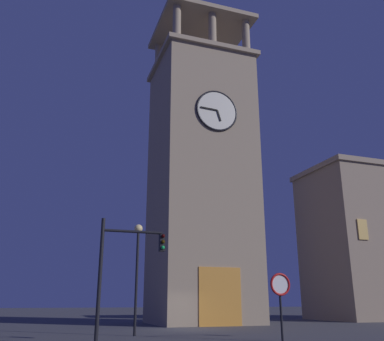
{
  "coord_description": "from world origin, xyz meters",
  "views": [
    {
      "loc": [
        8.93,
        26.46,
        1.65
      ],
      "look_at": [
        -2.16,
        -5.87,
        12.27
      ],
      "focal_mm": 39.52,
      "sensor_mm": 36.0,
      "label": 1
    }
  ],
  "objects_px": {
    "street_lamp": "(137,257)",
    "traffic_signal_near": "(123,261)",
    "clocktower": "(201,178)",
    "no_horn_sign": "(280,290)"
  },
  "relations": [
    {
      "from": "clocktower",
      "to": "street_lamp",
      "type": "xyz_separation_m",
      "value": [
        7.31,
        10.01,
        -7.84
      ]
    },
    {
      "from": "street_lamp",
      "to": "clocktower",
      "type": "bearing_deg",
      "value": -126.14
    },
    {
      "from": "clocktower",
      "to": "street_lamp",
      "type": "distance_m",
      "value": 14.66
    },
    {
      "from": "clocktower",
      "to": "traffic_signal_near",
      "type": "height_order",
      "value": "clocktower"
    },
    {
      "from": "traffic_signal_near",
      "to": "street_lamp",
      "type": "relative_size",
      "value": 0.89
    },
    {
      "from": "street_lamp",
      "to": "no_horn_sign",
      "type": "xyz_separation_m",
      "value": [
        -3.26,
        8.87,
        -1.84
      ]
    },
    {
      "from": "traffic_signal_near",
      "to": "street_lamp",
      "type": "height_order",
      "value": "street_lamp"
    },
    {
      "from": "street_lamp",
      "to": "traffic_signal_near",
      "type": "bearing_deg",
      "value": 70.89
    },
    {
      "from": "no_horn_sign",
      "to": "street_lamp",
      "type": "bearing_deg",
      "value": -69.82
    },
    {
      "from": "clocktower",
      "to": "traffic_signal_near",
      "type": "xyz_separation_m",
      "value": [
        8.8,
        14.33,
        -8.43
      ]
    }
  ]
}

